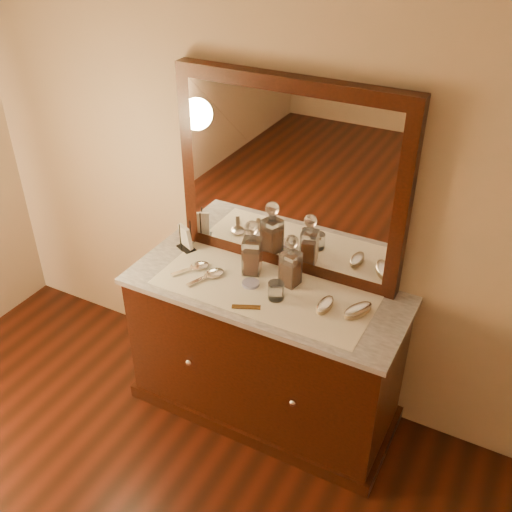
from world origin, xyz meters
name	(u,v)px	position (x,y,z in m)	size (l,w,h in m)	color
dresser_cabinet	(265,354)	(0.00, 1.96, 0.41)	(1.40, 0.55, 0.82)	black
dresser_plinth	(264,401)	(0.00, 1.96, 0.04)	(1.46, 0.59, 0.08)	black
knob_left	(189,362)	(-0.30, 1.67, 0.45)	(0.04, 0.04, 0.04)	silver
knob_right	(293,403)	(0.30, 1.67, 0.45)	(0.04, 0.04, 0.04)	silver
marble_top	(265,290)	(0.00, 1.96, 0.83)	(1.44, 0.59, 0.03)	silver
mirror_frame	(289,179)	(0.00, 2.20, 1.35)	(1.20, 0.08, 1.00)	black
mirror_glass	(286,182)	(0.00, 2.17, 1.35)	(1.06, 0.01, 0.86)	white
lace_runner	(264,290)	(0.00, 1.94, 0.85)	(1.10, 0.45, 0.00)	white
pin_dish	(251,284)	(-0.08, 1.94, 0.86)	(0.09, 0.09, 0.02)	white
comb	(246,307)	(-0.01, 1.77, 0.86)	(0.14, 0.03, 0.01)	brown
napkin_rack	(186,238)	(-0.56, 2.08, 0.92)	(0.13, 0.11, 0.17)	black
decanter_left	(252,253)	(-0.12, 2.05, 0.97)	(0.12, 0.12, 0.30)	brown
decanter_right	(291,266)	(0.09, 2.04, 0.96)	(0.10, 0.10, 0.28)	brown
brush_near	(325,305)	(0.33, 1.94, 0.87)	(0.06, 0.14, 0.04)	tan
brush_far	(358,310)	(0.48, 1.97, 0.88)	(0.14, 0.18, 0.04)	tan
hand_mirror_outer	(196,267)	(-0.40, 1.94, 0.86)	(0.15, 0.21, 0.02)	silver
hand_mirror_inner	(211,275)	(-0.29, 1.91, 0.86)	(0.14, 0.23, 0.02)	silver
tumblers	(276,291)	(0.09, 1.90, 0.90)	(0.08, 0.08, 0.09)	white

